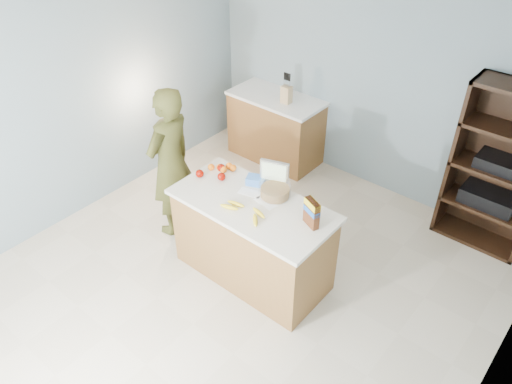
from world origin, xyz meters
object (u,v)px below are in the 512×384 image
Objects in this scene: person at (171,164)px; tv at (274,173)px; counter_peninsula at (253,242)px; shelving_unit at (499,171)px; cereal_box at (312,211)px.

person is 1.19m from tv.
shelving_unit is (1.55, 2.05, 0.45)m from counter_peninsula.
shelving_unit is 6.38× the size of tv.
person is at bearing -177.75° from cereal_box.
counter_peninsula is 0.87m from cereal_box.
tv is (1.13, 0.31, 0.21)m from person.
counter_peninsula is at bearing 82.02° from person.
person reaches higher than counter_peninsula.
person reaches higher than cereal_box.
tv reaches higher than counter_peninsula.
counter_peninsula is 1.22m from person.
shelving_unit is 7.03× the size of cereal_box.
person reaches higher than tv.
person is at bearing -143.03° from shelving_unit.
shelving_unit is at bearing 52.89° from counter_peninsula.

